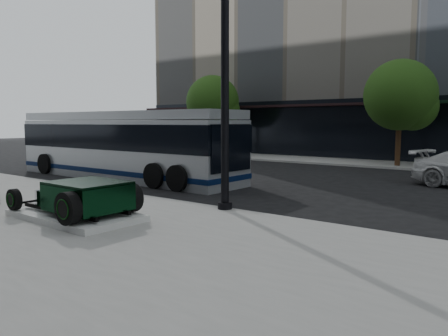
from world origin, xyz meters
The scene contains 7 objects.
ground centered at (0.00, 0.00, 0.00)m, with size 120.00×120.00×0.00m, color black.
sidewalk_far centered at (0.00, 14.00, 0.06)m, with size 70.00×4.00×0.12m, color gray.
street_trees centered at (1.15, 13.07, 3.77)m, with size 29.80×3.80×5.70m.
display_plinth centered at (-1.27, -5.40, 0.20)m, with size 3.40×1.80×0.15m, color silver.
hot_rod centered at (-0.93, -5.40, 0.70)m, with size 3.22×2.00×0.81m.
lamppost centered at (0.90, -2.20, 3.49)m, with size 0.40×0.40×7.30m.
transit_bus centered at (-7.31, 1.02, 1.49)m, with size 12.12×2.88×2.92m.
Camera 1 is at (8.08, -11.46, 2.47)m, focal length 35.00 mm.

